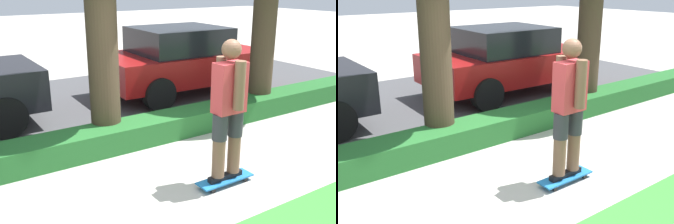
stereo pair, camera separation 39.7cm
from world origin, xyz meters
The scene contains 6 objects.
ground_plane centered at (0.00, 0.00, 0.00)m, with size 60.00×60.00×0.00m, color #ADA89E.
street_asphalt centered at (0.00, 4.20, 0.00)m, with size 15.39×5.00×0.01m.
hedge_row centered at (0.00, 1.60, 0.19)m, with size 15.39×0.60×0.38m.
skateboard centered at (0.57, -0.24, 0.07)m, with size 0.80×0.24×0.08m.
skater_person centered at (0.57, -0.24, 1.05)m, with size 0.52×0.47×1.81m.
parked_car_middle centered at (2.64, 3.77, 0.81)m, with size 3.92×2.09×1.55m.
Camera 1 is at (-2.54, -3.70, 2.51)m, focal length 42.00 mm.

